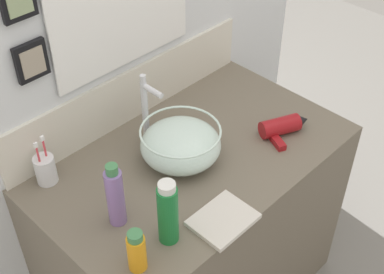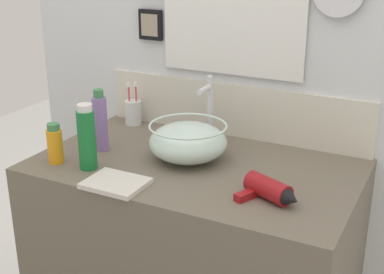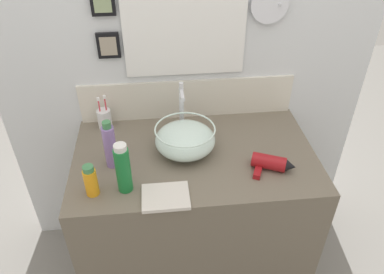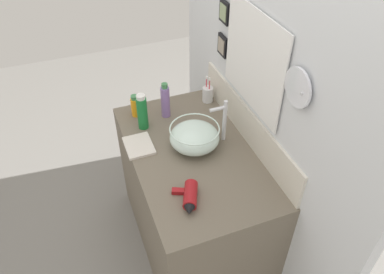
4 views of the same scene
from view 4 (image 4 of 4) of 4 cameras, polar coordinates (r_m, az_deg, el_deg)
ground_plane at (r=2.73m, az=0.10°, el=-15.21°), size 6.00×6.00×0.00m
vanity_counter at (r=2.40m, az=0.11°, el=-9.60°), size 1.13×0.67×0.83m
back_panel at (r=2.03m, az=9.87°, el=6.90°), size 1.91×0.09×2.30m
glass_bowl_sink at (r=2.08m, az=0.38°, el=0.01°), size 0.28×0.28×0.13m
faucet at (r=2.09m, az=4.77°, el=2.79°), size 0.02×0.10×0.27m
hair_drier at (r=1.83m, az=-0.38°, el=-9.13°), size 0.20×0.14×0.07m
toothbrush_cup at (r=2.45m, az=2.41°, el=6.55°), size 0.07×0.07×0.19m
soap_dispenser at (r=2.34m, az=-8.62°, el=4.68°), size 0.05×0.05×0.15m
lotion_bottle at (r=2.21m, az=-7.59°, el=3.78°), size 0.06×0.06×0.23m
spray_bottle at (r=2.29m, az=-4.08°, el=5.48°), size 0.05×0.05×0.23m
hand_towel at (r=2.14m, az=-8.10°, el=-1.31°), size 0.19×0.15×0.02m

